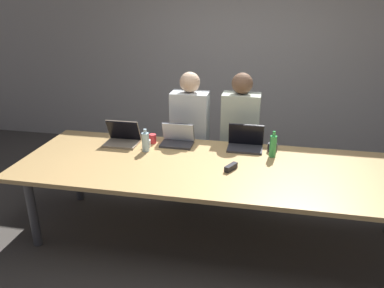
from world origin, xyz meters
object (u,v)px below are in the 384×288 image
laptop_far_left (123,137)px  cup_far_left (147,144)px  laptop_far_midleft (177,138)px  laptop_far_center (245,142)px  person_far_center (239,140)px  bottle_far_center (273,146)px  cup_far_midleft (153,139)px  bottle_far_left (145,142)px  cup_far_center (272,147)px  person_far_midleft (190,138)px  stapler (231,167)px

laptop_far_left → cup_far_left: bearing=-9.9°
laptop_far_midleft → laptop_far_center: size_ratio=0.94×
person_far_center → bottle_far_center: 0.66m
laptop_far_midleft → laptop_far_left: (-0.55, -0.09, 0.01)m
cup_far_midleft → laptop_far_left: size_ratio=0.28×
bottle_far_left → cup_far_center: bearing=11.2°
laptop_far_midleft → bottle_far_left: size_ratio=1.44×
person_far_midleft → person_far_center: (0.54, 0.04, 0.00)m
cup_far_center → cup_far_midleft: bearing=-179.0°
laptop_far_midleft → person_far_center: 0.73m
cup_far_left → laptop_far_center: size_ratio=0.22×
bottle_far_left → person_far_midleft: bearing=62.8°
cup_far_midleft → laptop_far_left: laptop_far_left is taller
person_far_midleft → person_far_center: 0.55m
cup_far_left → person_far_center: (0.87, 0.55, -0.10)m
cup_far_left → cup_far_midleft: bearing=80.2°
stapler → laptop_far_left: bearing=-172.1°
cup_far_midleft → laptop_far_center: (0.94, 0.05, 0.02)m
person_far_midleft → laptop_far_center: bearing=-28.7°
bottle_far_left → laptop_far_center: (0.94, 0.26, -0.03)m
cup_far_midleft → bottle_far_left: (-0.00, -0.22, 0.05)m
laptop_far_midleft → person_far_midleft: 0.40m
cup_far_midleft → laptop_far_midleft: bearing=4.6°
person_far_midleft → laptop_far_midleft: bearing=-98.1°
laptop_far_left → person_far_center: 1.26m
bottle_far_left → stapler: bottle_far_left is taller
cup_far_left → cup_far_center: bearing=6.5°
laptop_far_midleft → laptop_far_left: size_ratio=0.96×
laptop_far_center → bottle_far_center: bearing=-31.0°
laptop_far_center → cup_far_center: (0.26, -0.03, -0.03)m
person_far_midleft → bottle_far_center: bearing=-29.4°
cup_far_midleft → bottle_far_center: 1.21m
person_far_midleft → stapler: (0.54, -0.87, 0.09)m
bottle_far_left → stapler: bearing=-17.0°
stapler → laptop_far_midleft: bearing=167.4°
bottle_far_center → stapler: 0.51m
laptop_far_center → person_far_center: bearing=102.3°
person_far_center → bottle_far_left: bearing=-143.0°
bottle_far_left → laptop_far_center: 0.98m
person_far_center → cup_far_center: person_far_center is taller
cup_far_midleft → cup_far_center: 1.20m
cup_far_left → bottle_far_left: 0.12m
cup_far_left → bottle_far_left: bearing=-80.4°
cup_far_center → stapler: (-0.35, -0.50, -0.02)m
bottle_far_center → laptop_far_midleft: bearing=172.0°
cup_far_left → laptop_far_center: bearing=9.8°
laptop_far_left → cup_far_left: laptop_far_left is taller
laptop_far_midleft → person_far_midleft: bearing=81.9°
person_far_midleft → bottle_far_left: person_far_midleft is taller
cup_far_left → stapler: cup_far_left is taller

